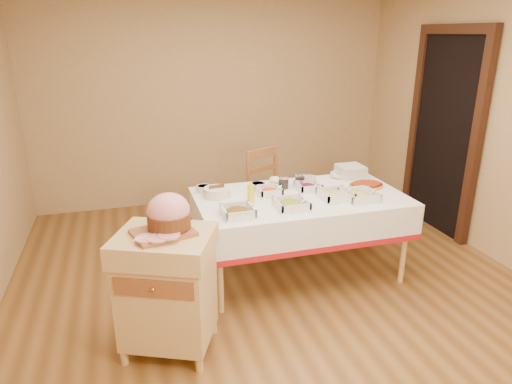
# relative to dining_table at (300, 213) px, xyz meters

# --- Properties ---
(room_shell) EXTENTS (5.00, 5.00, 5.00)m
(room_shell) POSITION_rel_dining_table_xyz_m (-0.30, -0.30, 0.70)
(room_shell) COLOR brown
(room_shell) RESTS_ON ground
(doorway) EXTENTS (0.09, 1.10, 2.20)m
(doorway) POSITION_rel_dining_table_xyz_m (1.90, 0.60, 0.51)
(doorway) COLOR black
(doorway) RESTS_ON ground
(dining_table) EXTENTS (1.82, 1.02, 0.76)m
(dining_table) POSITION_rel_dining_table_xyz_m (0.00, 0.00, 0.00)
(dining_table) COLOR #D7B676
(dining_table) RESTS_ON ground
(butcher_cart) EXTENTS (0.78, 0.73, 0.88)m
(butcher_cart) POSITION_rel_dining_table_xyz_m (-1.25, -0.75, -0.10)
(butcher_cart) COLOR #D7B676
(butcher_cart) RESTS_ON ground
(dining_chair) EXTENTS (0.58, 0.57, 0.99)m
(dining_chair) POSITION_rel_dining_table_xyz_m (-0.03, 0.72, -0.09)
(dining_chair) COLOR #955830
(dining_chair) RESTS_ON ground
(ham_on_board) EXTENTS (0.40, 0.38, 0.26)m
(ham_on_board) POSITION_rel_dining_table_xyz_m (-1.21, -0.72, 0.39)
(ham_on_board) COLOR #955830
(ham_on_board) RESTS_ON butcher_cart
(serving_dish_a) EXTENTS (0.25, 0.25, 0.11)m
(serving_dish_a) POSITION_rel_dining_table_xyz_m (-0.64, -0.29, 0.20)
(serving_dish_a) COLOR silver
(serving_dish_a) RESTS_ON dining_table
(serving_dish_b) EXTENTS (0.25, 0.25, 0.10)m
(serving_dish_b) POSITION_rel_dining_table_xyz_m (-0.18, -0.25, 0.19)
(serving_dish_b) COLOR silver
(serving_dish_b) RESTS_ON dining_table
(serving_dish_c) EXTENTS (0.26, 0.26, 0.11)m
(serving_dish_c) POSITION_rel_dining_table_xyz_m (0.27, -0.15, 0.20)
(serving_dish_c) COLOR silver
(serving_dish_c) RESTS_ON dining_table
(serving_dish_d) EXTENTS (0.28, 0.28, 0.11)m
(serving_dish_d) POSITION_rel_dining_table_xyz_m (0.46, -0.22, 0.20)
(serving_dish_d) COLOR silver
(serving_dish_d) RESTS_ON dining_table
(serving_dish_e) EXTENTS (0.21, 0.20, 0.10)m
(serving_dish_e) POSITION_rel_dining_table_xyz_m (-0.25, 0.12, 0.19)
(serving_dish_e) COLOR silver
(serving_dish_e) RESTS_ON dining_table
(serving_dish_f) EXTENTS (0.22, 0.21, 0.10)m
(serving_dish_f) POSITION_rel_dining_table_xyz_m (0.13, 0.13, 0.19)
(serving_dish_f) COLOR silver
(serving_dish_f) RESTS_ON dining_table
(small_bowl_left) EXTENTS (0.13, 0.13, 0.06)m
(small_bowl_left) POSITION_rel_dining_table_xyz_m (-0.80, 0.34, 0.19)
(small_bowl_left) COLOR silver
(small_bowl_left) RESTS_ON dining_table
(small_bowl_mid) EXTENTS (0.13, 0.13, 0.06)m
(small_bowl_mid) POSITION_rel_dining_table_xyz_m (-0.30, 0.28, 0.19)
(small_bowl_mid) COLOR navy
(small_bowl_mid) RESTS_ON dining_table
(small_bowl_right) EXTENTS (0.12, 0.12, 0.06)m
(small_bowl_right) POSITION_rel_dining_table_xyz_m (0.23, 0.33, 0.19)
(small_bowl_right) COLOR silver
(small_bowl_right) RESTS_ON dining_table
(bowl_white_imported) EXTENTS (0.22, 0.22, 0.04)m
(bowl_white_imported) POSITION_rel_dining_table_xyz_m (-0.07, 0.40, 0.18)
(bowl_white_imported) COLOR silver
(bowl_white_imported) RESTS_ON dining_table
(bowl_small_imported) EXTENTS (0.20, 0.20, 0.05)m
(bowl_small_imported) POSITION_rel_dining_table_xyz_m (0.55, 0.38, 0.19)
(bowl_small_imported) COLOR silver
(bowl_small_imported) RESTS_ON dining_table
(preserve_jar_left) EXTENTS (0.10, 0.10, 0.12)m
(preserve_jar_left) POSITION_rel_dining_table_xyz_m (-0.07, 0.23, 0.22)
(preserve_jar_left) COLOR silver
(preserve_jar_left) RESTS_ON dining_table
(preserve_jar_right) EXTENTS (0.10, 0.10, 0.12)m
(preserve_jar_right) POSITION_rel_dining_table_xyz_m (0.10, 0.26, 0.22)
(preserve_jar_right) COLOR silver
(preserve_jar_right) RESTS_ON dining_table
(mustard_bottle) EXTENTS (0.06, 0.06, 0.19)m
(mustard_bottle) POSITION_rel_dining_table_xyz_m (-0.46, -0.03, 0.25)
(mustard_bottle) COLOR yellow
(mustard_bottle) RESTS_ON dining_table
(bread_basket) EXTENTS (0.23, 0.23, 0.10)m
(bread_basket) POSITION_rel_dining_table_xyz_m (-0.71, 0.18, 0.20)
(bread_basket) COLOR silver
(bread_basket) RESTS_ON dining_table
(plate_stack) EXTENTS (0.24, 0.24, 0.12)m
(plate_stack) POSITION_rel_dining_table_xyz_m (0.68, 0.37, 0.22)
(plate_stack) COLOR silver
(plate_stack) RESTS_ON dining_table
(brass_platter) EXTENTS (0.33, 0.24, 0.04)m
(brass_platter) POSITION_rel_dining_table_xyz_m (0.67, 0.05, 0.18)
(brass_platter) COLOR gold
(brass_platter) RESTS_ON dining_table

